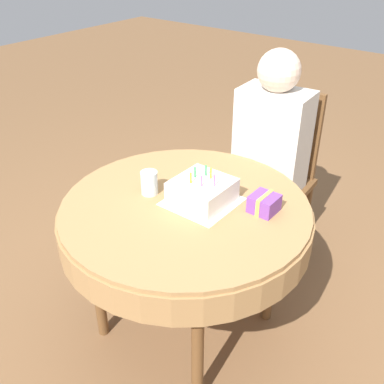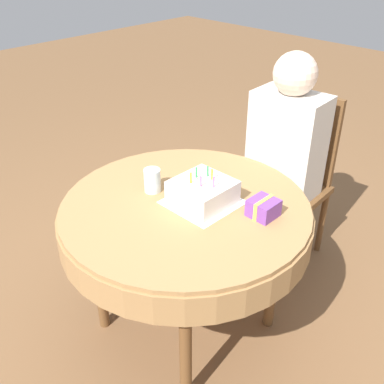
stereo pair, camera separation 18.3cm
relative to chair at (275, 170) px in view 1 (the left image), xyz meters
The scene contains 8 objects.
ground_plane 1.00m from the chair, 87.98° to the right, with size 12.00×12.00×0.00m, color brown.
dining_table 0.87m from the chair, 87.98° to the right, with size 1.08×1.08×0.72m.
chair is the anchor object (origin of this frame).
person 0.25m from the chair, 86.35° to the right, with size 0.39×0.34×1.21m.
napkin 0.84m from the chair, 84.71° to the right, with size 0.28×0.28×0.00m.
birthday_cake 0.85m from the chair, 84.71° to the right, with size 0.23×0.23×0.15m.
drinking_glass 0.94m from the chair, 99.42° to the right, with size 0.07×0.07×0.10m.
gift_box 0.81m from the chair, 65.89° to the right, with size 0.11×0.11×0.08m.
Camera 1 is at (1.00, -1.23, 1.75)m, focal length 42.00 mm.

